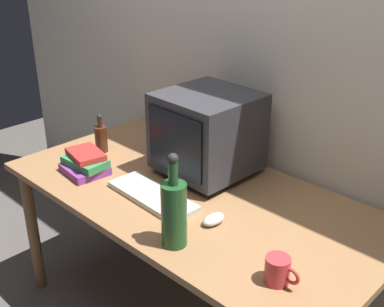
{
  "coord_description": "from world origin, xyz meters",
  "views": [
    {
      "loc": [
        1.24,
        -1.28,
        1.73
      ],
      "look_at": [
        0.0,
        0.0,
        0.9
      ],
      "focal_mm": 45.89,
      "sensor_mm": 36.0,
      "label": 1
    }
  ],
  "objects_px": {
    "keyboard": "(152,196)",
    "bottle_short": "(101,138)",
    "bottle_tall": "(174,212)",
    "cd_spindle": "(164,139)",
    "crt_monitor": "(207,133)",
    "computer_mouse": "(213,219)",
    "book_stack": "(85,163)",
    "mug": "(278,270)"
  },
  "relations": [
    {
      "from": "computer_mouse",
      "to": "cd_spindle",
      "type": "xyz_separation_m",
      "value": [
        -0.69,
        0.38,
        0.0
      ]
    },
    {
      "from": "bottle_tall",
      "to": "book_stack",
      "type": "xyz_separation_m",
      "value": [
        -0.68,
        0.1,
        -0.09
      ]
    },
    {
      "from": "keyboard",
      "to": "bottle_short",
      "type": "relative_size",
      "value": 2.16
    },
    {
      "from": "bottle_short",
      "to": "mug",
      "type": "xyz_separation_m",
      "value": [
        1.19,
        -0.21,
        -0.03
      ]
    },
    {
      "from": "keyboard",
      "to": "computer_mouse",
      "type": "distance_m",
      "value": 0.3
    },
    {
      "from": "cd_spindle",
      "to": "crt_monitor",
      "type": "bearing_deg",
      "value": -13.62
    },
    {
      "from": "keyboard",
      "to": "computer_mouse",
      "type": "relative_size",
      "value": 4.2
    },
    {
      "from": "crt_monitor",
      "to": "bottle_short",
      "type": "height_order",
      "value": "crt_monitor"
    },
    {
      "from": "keyboard",
      "to": "bottle_short",
      "type": "distance_m",
      "value": 0.55
    },
    {
      "from": "keyboard",
      "to": "crt_monitor",
      "type": "bearing_deg",
      "value": 92.96
    },
    {
      "from": "bottle_tall",
      "to": "bottle_short",
      "type": "height_order",
      "value": "bottle_tall"
    },
    {
      "from": "bottle_short",
      "to": "crt_monitor",
      "type": "bearing_deg",
      "value": 19.97
    },
    {
      "from": "book_stack",
      "to": "mug",
      "type": "distance_m",
      "value": 1.06
    },
    {
      "from": "keyboard",
      "to": "cd_spindle",
      "type": "height_order",
      "value": "cd_spindle"
    },
    {
      "from": "computer_mouse",
      "to": "cd_spindle",
      "type": "bearing_deg",
      "value": 152.23
    },
    {
      "from": "bottle_tall",
      "to": "computer_mouse",
      "type": "bearing_deg",
      "value": 86.64
    },
    {
      "from": "crt_monitor",
      "to": "bottle_tall",
      "type": "height_order",
      "value": "crt_monitor"
    },
    {
      "from": "computer_mouse",
      "to": "bottle_short",
      "type": "xyz_separation_m",
      "value": [
        -0.83,
        0.1,
        0.05
      ]
    },
    {
      "from": "keyboard",
      "to": "cd_spindle",
      "type": "bearing_deg",
      "value": 135.51
    },
    {
      "from": "bottle_short",
      "to": "mug",
      "type": "height_order",
      "value": "bottle_short"
    },
    {
      "from": "bottle_tall",
      "to": "mug",
      "type": "height_order",
      "value": "bottle_tall"
    },
    {
      "from": "bottle_short",
      "to": "cd_spindle",
      "type": "relative_size",
      "value": 1.62
    },
    {
      "from": "bottle_tall",
      "to": "bottle_short",
      "type": "xyz_separation_m",
      "value": [
        -0.81,
        0.29,
        -0.06
      ]
    },
    {
      "from": "computer_mouse",
      "to": "bottle_tall",
      "type": "relative_size",
      "value": 0.29
    },
    {
      "from": "cd_spindle",
      "to": "mug",
      "type": "bearing_deg",
      "value": -25.12
    },
    {
      "from": "book_stack",
      "to": "mug",
      "type": "xyz_separation_m",
      "value": [
        1.06,
        -0.02,
        0.0
      ]
    },
    {
      "from": "book_stack",
      "to": "bottle_short",
      "type": "bearing_deg",
      "value": 125.54
    },
    {
      "from": "computer_mouse",
      "to": "bottle_short",
      "type": "height_order",
      "value": "bottle_short"
    },
    {
      "from": "bottle_tall",
      "to": "bottle_short",
      "type": "distance_m",
      "value": 0.87
    },
    {
      "from": "crt_monitor",
      "to": "computer_mouse",
      "type": "xyz_separation_m",
      "value": [
        0.3,
        -0.29,
        -0.17
      ]
    },
    {
      "from": "computer_mouse",
      "to": "mug",
      "type": "height_order",
      "value": "mug"
    },
    {
      "from": "bottle_tall",
      "to": "cd_spindle",
      "type": "relative_size",
      "value": 2.9
    },
    {
      "from": "keyboard",
      "to": "mug",
      "type": "xyz_separation_m",
      "value": [
        0.67,
        -0.07,
        0.03
      ]
    },
    {
      "from": "book_stack",
      "to": "cd_spindle",
      "type": "height_order",
      "value": "book_stack"
    },
    {
      "from": "keyboard",
      "to": "bottle_short",
      "type": "bearing_deg",
      "value": 168.46
    },
    {
      "from": "computer_mouse",
      "to": "mug",
      "type": "xyz_separation_m",
      "value": [
        0.37,
        -0.11,
        0.03
      ]
    },
    {
      "from": "crt_monitor",
      "to": "keyboard",
      "type": "distance_m",
      "value": 0.37
    },
    {
      "from": "crt_monitor",
      "to": "cd_spindle",
      "type": "distance_m",
      "value": 0.43
    },
    {
      "from": "bottle_tall",
      "to": "book_stack",
      "type": "height_order",
      "value": "bottle_tall"
    },
    {
      "from": "keyboard",
      "to": "bottle_short",
      "type": "height_order",
      "value": "bottle_short"
    },
    {
      "from": "bottle_tall",
      "to": "cd_spindle",
      "type": "xyz_separation_m",
      "value": [
        -0.68,
        0.57,
        -0.11
      ]
    },
    {
      "from": "bottle_tall",
      "to": "keyboard",
      "type": "bearing_deg",
      "value": 151.88
    }
  ]
}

